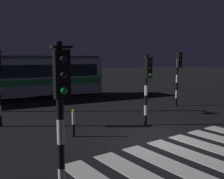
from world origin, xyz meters
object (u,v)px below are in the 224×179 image
Objects in this scene: traffic_light_corner_far_right at (178,70)px; traffic_light_median_centre at (147,79)px; bollard_island_edge at (73,123)px; traffic_light_corner_near_left at (61,104)px.

traffic_light_corner_far_right is 5.57m from traffic_light_median_centre.
traffic_light_median_centre is 3.91m from bollard_island_edge.
traffic_light_corner_far_right is at bearing 39.48° from traffic_light_corner_near_left.
traffic_light_corner_far_right is at bearing 34.79° from traffic_light_median_centre.
traffic_light_corner_near_left is at bearing -110.82° from bollard_island_edge.
traffic_light_corner_far_right is 1.03× the size of traffic_light_corner_near_left.
traffic_light_corner_far_right reaches higher than traffic_light_corner_near_left.
traffic_light_corner_near_left is at bearing -137.02° from traffic_light_median_centre.
traffic_light_corner_far_right reaches higher than bollard_island_edge.
bollard_island_edge is (-3.57, -0.12, -1.59)m from traffic_light_median_centre.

